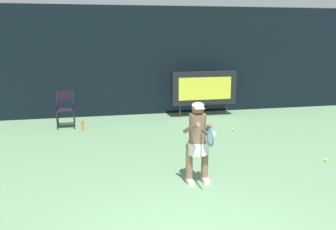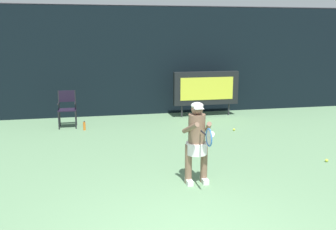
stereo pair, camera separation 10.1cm
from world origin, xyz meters
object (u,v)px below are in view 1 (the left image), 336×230
at_px(umpire_chair, 65,107).
at_px(scoreboard, 204,88).
at_px(tennis_racket, 210,137).
at_px(tennis_ball_loose, 326,160).
at_px(water_bottle, 83,126).
at_px(tennis_ball_spare, 233,129).
at_px(tennis_player, 198,139).

bearing_deg(umpire_chair, scoreboard, 7.83).
bearing_deg(tennis_racket, tennis_ball_loose, 13.36).
distance_m(scoreboard, water_bottle, 4.22).
bearing_deg(tennis_ball_loose, umpire_chair, 142.31).
xyz_separation_m(umpire_chair, water_bottle, (0.48, -0.49, -0.50)).
distance_m(water_bottle, tennis_ball_spare, 4.31).
bearing_deg(tennis_ball_spare, tennis_player, -121.39).
xyz_separation_m(scoreboard, tennis_ball_loose, (1.19, -4.99, -0.91)).
bearing_deg(scoreboard, water_bottle, -164.49).
relative_size(water_bottle, tennis_ball_loose, 3.90).
xyz_separation_m(umpire_chair, tennis_player, (2.56, -4.91, 0.23)).
height_order(scoreboard, tennis_ball_spare, scoreboard).
bearing_deg(tennis_ball_spare, tennis_ball_loose, -71.68).
distance_m(tennis_racket, tennis_ball_spare, 4.70).
relative_size(tennis_racket, tennis_ball_spare, 8.85).
relative_size(scoreboard, tennis_ball_loose, 32.35).
xyz_separation_m(tennis_racket, tennis_ball_loose, (3.07, 1.14, -1.01)).
distance_m(scoreboard, tennis_player, 5.84).
bearing_deg(water_bottle, tennis_player, -64.73).
relative_size(umpire_chair, water_bottle, 4.08).
relative_size(scoreboard, water_bottle, 8.30).
bearing_deg(scoreboard, tennis_player, -109.03).
xyz_separation_m(tennis_racket, tennis_ball_spare, (2.10, 4.08, -1.01)).
bearing_deg(water_bottle, tennis_ball_loose, -36.84).
bearing_deg(tennis_racket, umpire_chair, 108.21).
bearing_deg(water_bottle, scoreboard, 15.51).
distance_m(umpire_chair, tennis_ball_loose, 7.18).
bearing_deg(tennis_player, water_bottle, 115.27).
relative_size(scoreboard, tennis_player, 1.44).
distance_m(umpire_chair, tennis_ball_spare, 4.93).
relative_size(tennis_racket, tennis_ball_loose, 8.85).
distance_m(water_bottle, tennis_racket, 5.52).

